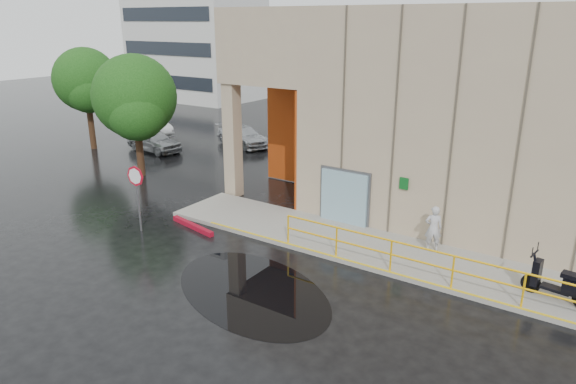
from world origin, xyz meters
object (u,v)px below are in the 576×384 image
at_px(tree_far, 86,83).
at_px(car_c, 243,136).
at_px(person, 433,228).
at_px(car_a, 154,140).
at_px(red_curb, 193,226).
at_px(car_b, 151,125).
at_px(tree_near, 135,100).
at_px(scooter, 561,273).
at_px(stop_sign, 136,184).

bearing_deg(tree_far, car_c, 39.69).
distance_m(person, car_a, 19.25).
bearing_deg(red_curb, car_b, 142.90).
height_order(red_curb, car_c, car_c).
distance_m(tree_near, tree_far, 7.33).
bearing_deg(scooter, stop_sign, -160.14).
relative_size(car_b, car_c, 1.03).
distance_m(person, scooter, 4.18).
bearing_deg(person, red_curb, -8.33).
bearing_deg(scooter, person, 170.05).
xyz_separation_m(scooter, stop_sign, (-13.69, -2.85, 0.87)).
bearing_deg(car_b, tree_near, -113.29).
height_order(person, car_b, person).
bearing_deg(stop_sign, car_b, 154.61).
xyz_separation_m(car_b, tree_far, (0.00, -4.62, 3.30)).
bearing_deg(car_c, person, -102.41).
distance_m(car_c, tree_near, 8.73).
xyz_separation_m(person, car_b, (-22.17, 7.64, -0.21)).
bearing_deg(red_curb, tree_far, 157.07).
distance_m(car_b, car_c, 7.10).
height_order(stop_sign, car_a, stop_sign).
bearing_deg(scooter, car_a, 173.26).
bearing_deg(car_b, car_a, -108.46).
distance_m(car_b, tree_near, 10.31).
bearing_deg(car_b, scooter, -87.28).
xyz_separation_m(car_a, tree_near, (3.46, -3.99, 3.18)).
bearing_deg(car_a, scooter, -98.94).
distance_m(red_curb, tree_near, 8.63).
distance_m(car_b, tree_far, 5.68).
bearing_deg(tree_near, car_b, 135.13).
xyz_separation_m(person, red_curb, (-8.29, -2.85, -0.84)).
bearing_deg(tree_far, car_b, 90.04).
height_order(car_b, car_c, car_b).
xyz_separation_m(person, tree_far, (-22.17, 3.02, 3.08)).
height_order(stop_sign, car_b, stop_sign).
xyz_separation_m(car_b, tree_near, (6.96, -6.93, 3.12)).
distance_m(person, stop_sign, 10.60).
relative_size(red_curb, car_b, 0.55).
height_order(car_c, tree_near, tree_near).
xyz_separation_m(car_a, tree_far, (-3.50, -1.68, 3.36)).
relative_size(car_a, car_b, 0.88).
xyz_separation_m(red_curb, car_b, (-13.87, 10.49, 0.63)).
height_order(person, red_curb, person).
bearing_deg(tree_far, car_a, 25.63).
height_order(person, tree_far, tree_far).
distance_m(car_a, tree_near, 6.16).
relative_size(car_b, tree_near, 0.72).
height_order(person, car_c, person).
height_order(scooter, stop_sign, stop_sign).
bearing_deg(person, tree_near, -29.97).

